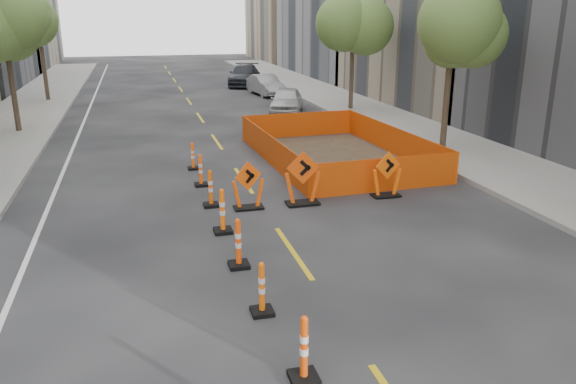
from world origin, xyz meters
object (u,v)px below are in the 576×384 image
object	(u,v)px
parked_car_far	(245,75)
channelizer_8	(193,156)
channelizer_2	(304,348)
chevron_sign_center	(303,178)
chevron_sign_right	(387,174)
channelizer_3	(262,288)
channelizer_6	(211,188)
chevron_sign_left	(248,185)
channelizer_7	(201,170)
channelizer_4	(238,243)
parked_car_near	(287,101)
parked_car_mid	(266,85)
channelizer_5	(222,211)

from	to	relation	value
parked_car_far	channelizer_8	bearing A→B (deg)	-89.57
channelizer_2	chevron_sign_center	bearing A→B (deg)	73.56
chevron_sign_center	chevron_sign_right	bearing A→B (deg)	5.63
channelizer_2	channelizer_3	bearing A→B (deg)	94.70
channelizer_8	channelizer_6	bearing A→B (deg)	-89.10
channelizer_3	channelizer_6	bearing A→B (deg)	90.79
channelizer_3	parked_car_far	distance (m)	34.04
channelizer_6	chevron_sign_left	bearing A→B (deg)	-25.79
channelizer_7	chevron_sign_center	world-z (taller)	chevron_sign_center
channelizer_8	chevron_sign_right	xyz separation A→B (m)	(5.20, -4.59, 0.22)
channelizer_6	channelizer_7	bearing A→B (deg)	91.01
channelizer_4	channelizer_7	bearing A→B (deg)	90.68
parked_car_near	parked_car_mid	size ratio (longest dim) A/B	1.02
channelizer_4	chevron_sign_left	world-z (taller)	chevron_sign_left
chevron_sign_left	parked_car_near	xyz separation A→B (m)	(5.10, 14.90, 0.01)
channelizer_8	parked_car_far	distance (m)	24.03
channelizer_2	channelizer_8	distance (m)	12.36
chevron_sign_right	channelizer_3	bearing A→B (deg)	-141.69
channelizer_6	chevron_sign_right	size ratio (longest dim) A/B	0.77
chevron_sign_left	channelizer_5	bearing A→B (deg)	-139.38
chevron_sign_center	parked_car_mid	bearing A→B (deg)	84.51
channelizer_2	parked_car_near	distance (m)	23.40
channelizer_2	chevron_sign_right	bearing A→B (deg)	57.83
channelizer_3	channelizer_2	bearing A→B (deg)	-85.30
channelizer_2	chevron_sign_center	xyz separation A→B (m)	(2.28, 7.72, 0.24)
chevron_sign_center	chevron_sign_right	distance (m)	2.60
chevron_sign_center	parked_car_mid	size ratio (longest dim) A/B	0.39
channelizer_5	parked_car_near	size ratio (longest dim) A/B	0.28
chevron_sign_center	chevron_sign_right	size ratio (longest dim) A/B	1.13
parked_car_mid	parked_car_far	bearing A→B (deg)	86.11
channelizer_2	channelizer_4	world-z (taller)	channelizer_4
channelizer_2	chevron_sign_center	distance (m)	8.06
channelizer_4	channelizer_6	distance (m)	4.12
channelizer_5	chevron_sign_right	distance (m)	5.36
channelizer_6	chevron_sign_right	bearing A→B (deg)	-5.30
chevron_sign_left	chevron_sign_center	bearing A→B (deg)	-19.52
chevron_sign_center	channelizer_4	bearing A→B (deg)	-119.84
channelizer_3	parked_car_near	distance (m)	21.46
channelizer_6	parked_car_mid	world-z (taller)	parked_car_mid
channelizer_2	parked_car_near	world-z (taller)	parked_car_near
channelizer_8	chevron_sign_left	size ratio (longest dim) A/B	0.70
chevron_sign_right	parked_car_far	world-z (taller)	parked_car_far
channelizer_2	parked_car_mid	bearing A→B (deg)	78.05
channelizer_7	chevron_sign_left	world-z (taller)	chevron_sign_left
channelizer_5	parked_car_mid	world-z (taller)	parked_car_mid
channelizer_2	channelizer_6	bearing A→B (deg)	91.77
parked_car_mid	channelizer_7	bearing A→B (deg)	-116.14
channelizer_5	chevron_sign_center	distance (m)	2.96
chevron_sign_right	parked_car_near	bearing A→B (deg)	76.23
channelizer_7	chevron_sign_right	world-z (taller)	chevron_sign_right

